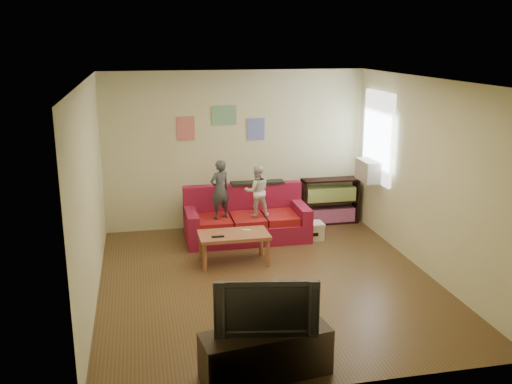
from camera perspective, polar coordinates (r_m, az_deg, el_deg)
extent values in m
cube|color=brown|center=(7.87, 1.20, -8.93)|extent=(4.50, 5.00, 0.01)
cube|color=white|center=(7.21, 1.32, 11.15)|extent=(4.50, 5.00, 0.01)
cube|color=beige|center=(9.82, -2.04, 4.23)|extent=(4.50, 0.01, 2.70)
cube|color=beige|center=(5.13, 7.60, -6.18)|extent=(4.50, 0.01, 2.70)
cube|color=beige|center=(7.27, -16.33, -0.27)|extent=(0.01, 5.00, 2.70)
cube|color=beige|center=(8.22, 16.77, 1.43)|extent=(0.01, 5.00, 2.70)
cube|color=maroon|center=(9.39, -0.92, -3.86)|extent=(2.00, 0.90, 0.30)
cube|color=maroon|center=(9.60, -1.34, -0.78)|extent=(2.00, 0.18, 0.55)
cube|color=maroon|center=(9.19, -6.51, -2.59)|extent=(0.18, 0.90, 0.25)
cube|color=maroon|center=(9.51, 4.46, -1.92)|extent=(0.18, 0.90, 0.25)
cube|color=maroon|center=(9.18, -4.20, -2.97)|extent=(0.52, 0.68, 0.12)
cube|color=maroon|center=(9.26, -0.84, -2.77)|extent=(0.52, 0.68, 0.12)
cube|color=maroon|center=(9.38, 2.44, -2.56)|extent=(0.52, 0.68, 0.12)
cube|color=black|center=(9.58, 0.12, 0.94)|extent=(0.90, 0.22, 0.04)
imported|color=#353B3F|center=(9.01, -3.63, 0.24)|extent=(0.41, 0.35, 0.95)
imported|color=silver|center=(9.13, 0.11, 0.09)|extent=(0.41, 0.33, 0.83)
cube|color=#9F5C3C|center=(8.33, -2.24, -4.32)|extent=(1.02, 0.56, 0.05)
cylinder|color=#9F5C3C|center=(8.14, -5.16, -6.57)|extent=(0.06, 0.06, 0.41)
cylinder|color=#9F5C3C|center=(8.28, 1.19, -6.12)|extent=(0.06, 0.06, 0.41)
cylinder|color=#9F5C3C|center=(8.56, -5.52, -5.46)|extent=(0.06, 0.06, 0.41)
cylinder|color=#9F5C3C|center=(8.70, 0.51, -5.05)|extent=(0.06, 0.06, 0.41)
cube|color=black|center=(8.17, -3.84, -4.47)|extent=(0.18, 0.05, 0.02)
cube|color=white|center=(8.40, -0.95, -3.87)|extent=(0.14, 0.08, 0.03)
cube|color=black|center=(10.09, 4.74, -1.05)|extent=(0.03, 0.30, 0.81)
cube|color=black|center=(10.40, 9.93, -0.73)|extent=(0.03, 0.30, 0.81)
cube|color=black|center=(10.35, 7.30, -2.96)|extent=(1.01, 0.30, 0.03)
cube|color=black|center=(10.14, 7.45, 1.23)|extent=(1.01, 0.30, 0.03)
cube|color=black|center=(10.24, 7.37, -0.89)|extent=(0.95, 0.30, 0.03)
cube|color=#8C3F71|center=(10.31, 7.33, -2.24)|extent=(0.89, 0.25, 0.24)
cube|color=olive|center=(10.20, 7.40, -0.16)|extent=(0.89, 0.25, 0.24)
cube|color=white|center=(9.60, 12.08, 5.40)|extent=(0.04, 1.08, 1.48)
cube|color=#B7B2A3|center=(9.66, 11.25, 2.12)|extent=(0.28, 0.55, 0.35)
cube|color=#D87266|center=(9.63, -7.06, 6.32)|extent=(0.30, 0.01, 0.40)
cube|color=#72B27F|center=(9.68, -3.23, 7.65)|extent=(0.42, 0.01, 0.32)
cube|color=#727FCC|center=(9.81, -0.01, 6.29)|extent=(0.30, 0.01, 0.38)
cube|color=#F1E3CB|center=(9.44, 5.49, -4.04)|extent=(0.39, 0.29, 0.23)
cube|color=#F1E3CB|center=(9.40, 5.51, -3.23)|extent=(0.41, 0.31, 0.05)
cube|color=black|center=(9.31, 5.76, -4.28)|extent=(0.17, 0.00, 0.06)
cube|color=black|center=(5.76, 0.99, -15.87)|extent=(1.31, 0.60, 0.47)
imported|color=black|center=(5.51, 1.01, -11.21)|extent=(1.00, 0.30, 0.57)
sphere|color=silver|center=(9.21, 2.21, -4.93)|extent=(0.11, 0.11, 0.10)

